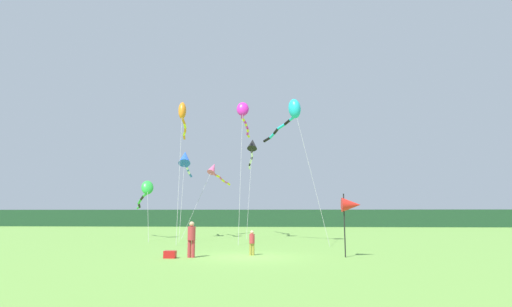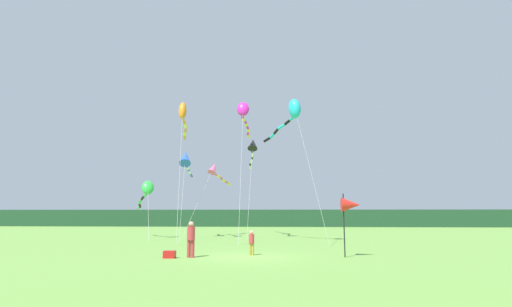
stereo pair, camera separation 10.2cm
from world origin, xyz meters
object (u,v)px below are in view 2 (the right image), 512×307
at_px(person_child, 252,241).
at_px(kite_cyan, 293,112).
at_px(banner_flag_pole, 351,205).
at_px(kite_rainbow, 215,170).
at_px(kite_orange, 183,115).
at_px(kite_blue, 186,159).
at_px(kite_magenta, 244,113).
at_px(kite_green, 147,191).
at_px(cooler_box, 170,254).
at_px(person_adult, 191,237).
at_px(kite_black, 253,147).

xyz_separation_m(person_child, kite_cyan, (2.31, 7.99, 8.67)).
height_order(banner_flag_pole, kite_rainbow, kite_rainbow).
xyz_separation_m(kite_orange, kite_blue, (-0.38, 2.70, -3.26)).
bearing_deg(kite_magenta, kite_rainbow, 119.44).
bearing_deg(person_child, kite_magenta, 97.93).
height_order(banner_flag_pole, kite_blue, kite_blue).
height_order(banner_flag_pole, kite_cyan, kite_cyan).
xyz_separation_m(person_child, kite_green, (-10.02, 12.99, 3.30)).
distance_m(person_child, kite_orange, 15.88).
height_order(person_child, banner_flag_pole, banner_flag_pole).
bearing_deg(kite_rainbow, cooler_box, -86.15).
relative_size(person_adult, kite_magenta, 0.15).
height_order(kite_black, kite_orange, kite_orange).
bearing_deg(kite_blue, cooler_box, -78.15).
bearing_deg(banner_flag_pole, kite_blue, 129.32).
relative_size(kite_black, kite_cyan, 0.97).
height_order(banner_flag_pole, kite_green, kite_green).
xyz_separation_m(cooler_box, banner_flag_pole, (8.55, 0.93, 2.28)).
bearing_deg(kite_magenta, kite_blue, 159.38).
xyz_separation_m(cooler_box, kite_cyan, (6.02, 9.53, 9.18)).
distance_m(person_child, kite_green, 16.73).
height_order(kite_cyan, kite_orange, kite_orange).
bearing_deg(banner_flag_pole, kite_rainbow, 118.24).
relative_size(person_adult, person_child, 1.39).
distance_m(kite_green, kite_blue, 4.24).
distance_m(kite_black, kite_cyan, 9.92).
distance_m(cooler_box, kite_cyan, 14.54).
bearing_deg(person_child, cooler_box, -157.45).
height_order(person_child, cooler_box, person_child).
bearing_deg(kite_rainbow, kite_green, -136.62).
bearing_deg(kite_orange, kite_black, 49.61).
relative_size(kite_magenta, kite_orange, 1.01).
xyz_separation_m(kite_green, kite_cyan, (12.33, -5.00, 5.37)).
bearing_deg(kite_magenta, person_child, -82.07).
bearing_deg(banner_flag_pole, cooler_box, -173.81).
bearing_deg(kite_black, kite_magenta, -93.22).
relative_size(kite_green, kite_cyan, 0.76).
xyz_separation_m(person_adult, kite_blue, (-4.13, 14.96, 5.84)).
distance_m(kite_black, kite_green, 10.55).
distance_m(kite_black, kite_blue, 6.72).
bearing_deg(banner_flag_pole, kite_green, 137.53).
bearing_deg(kite_blue, kite_magenta, -20.62).
distance_m(kite_magenta, kite_cyan, 5.53).
distance_m(person_adult, kite_orange, 15.71).
xyz_separation_m(cooler_box, kite_orange, (-2.83, 12.58, 9.86)).
bearing_deg(kite_orange, person_child, -59.36).
xyz_separation_m(cooler_box, kite_black, (2.38, 18.70, 8.12)).
distance_m(cooler_box, kite_black, 20.52).
relative_size(person_child, kite_magenta, 0.11).
xyz_separation_m(person_adult, kite_cyan, (5.10, 9.21, 8.41)).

